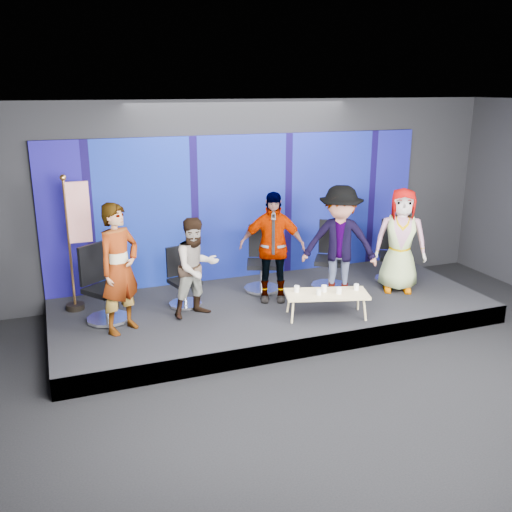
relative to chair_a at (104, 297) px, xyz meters
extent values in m
plane|color=black|center=(2.65, -2.66, -0.68)|extent=(10.00, 10.00, 0.00)
cube|color=black|center=(2.65, 1.34, 1.07)|extent=(10.00, 0.02, 3.50)
cube|color=black|center=(2.65, -2.66, 2.82)|extent=(10.00, 8.00, 0.02)
cube|color=black|center=(2.65, -0.16, -0.53)|extent=(7.00, 3.00, 0.30)
cube|color=#14085F|center=(2.65, 1.29, 0.92)|extent=(7.00, 0.08, 2.60)
cylinder|color=silver|center=(0.04, -0.05, -0.35)|extent=(0.92, 0.92, 0.07)
cylinder|color=silver|center=(0.04, -0.05, -0.10)|extent=(0.08, 0.08, 0.44)
cube|color=black|center=(0.04, -0.05, 0.12)|extent=(0.73, 0.73, 0.08)
cube|color=black|center=(-0.12, 0.16, 0.48)|extent=(0.42, 0.33, 0.60)
imported|color=black|center=(0.20, -0.47, 0.56)|extent=(0.82, 0.77, 1.88)
cylinder|color=silver|center=(1.28, 0.16, -0.36)|extent=(0.66, 0.66, 0.05)
cylinder|color=silver|center=(1.28, 0.16, -0.15)|extent=(0.06, 0.06, 0.36)
cube|color=black|center=(1.28, 0.16, 0.03)|extent=(0.53, 0.53, 0.06)
cube|color=black|center=(1.22, 0.36, 0.33)|extent=(0.39, 0.14, 0.49)
imported|color=black|center=(1.36, -0.29, 0.39)|extent=(0.88, 0.76, 1.55)
cylinder|color=silver|center=(2.69, 0.39, -0.35)|extent=(0.82, 0.82, 0.06)
cylinder|color=silver|center=(2.69, 0.39, -0.11)|extent=(0.07, 0.07, 0.42)
cube|color=black|center=(2.69, 0.39, 0.10)|extent=(0.65, 0.65, 0.07)
cube|color=black|center=(2.78, 0.63, 0.45)|extent=(0.45, 0.21, 0.58)
imported|color=black|center=(2.69, -0.06, 0.53)|extent=(1.15, 0.79, 1.82)
cylinder|color=silver|center=(3.86, 0.09, -0.35)|extent=(0.91, 0.91, 0.07)
cylinder|color=silver|center=(3.86, 0.09, -0.10)|extent=(0.08, 0.08, 0.44)
cube|color=black|center=(3.86, 0.09, 0.12)|extent=(0.73, 0.73, 0.08)
cube|color=black|center=(4.00, 0.31, 0.49)|extent=(0.44, 0.30, 0.60)
imported|color=black|center=(3.77, -0.35, 0.57)|extent=(1.41, 1.25, 1.90)
cylinder|color=silver|center=(5.09, 0.03, -0.35)|extent=(0.84, 0.84, 0.06)
cylinder|color=silver|center=(5.09, 0.03, -0.11)|extent=(0.07, 0.07, 0.41)
cube|color=black|center=(5.09, 0.03, 0.09)|extent=(0.67, 0.67, 0.07)
cube|color=black|center=(5.21, 0.25, 0.44)|extent=(0.43, 0.26, 0.57)
imported|color=black|center=(4.92, -0.39, 0.51)|extent=(1.04, 0.92, 1.79)
cube|color=tan|center=(3.20, -1.03, -0.02)|extent=(1.35, 0.86, 0.04)
cylinder|color=tan|center=(2.62, -1.08, -0.21)|extent=(0.03, 0.03, 0.35)
cylinder|color=tan|center=(2.73, -0.68, -0.21)|extent=(0.03, 0.03, 0.35)
cylinder|color=tan|center=(3.67, -1.38, -0.21)|extent=(0.03, 0.03, 0.35)
cylinder|color=tan|center=(3.79, -0.99, -0.21)|extent=(0.03, 0.03, 0.35)
cylinder|color=white|center=(2.79, -0.83, 0.05)|extent=(0.08, 0.08, 0.10)
cylinder|color=white|center=(3.05, -1.07, 0.05)|extent=(0.07, 0.07, 0.09)
cylinder|color=white|center=(3.19, -0.97, 0.05)|extent=(0.09, 0.09, 0.10)
cylinder|color=white|center=(3.36, -1.12, 0.05)|extent=(0.08, 0.08, 0.10)
cylinder|color=white|center=(3.69, -1.07, 0.05)|extent=(0.08, 0.08, 0.09)
cylinder|color=black|center=(-0.40, 0.63, -0.34)|extent=(0.29, 0.29, 0.09)
cylinder|color=#BE813C|center=(-0.40, 0.63, 0.69)|extent=(0.04, 0.04, 1.97)
sphere|color=#BE813C|center=(-0.40, 0.63, 1.72)|extent=(0.10, 0.10, 0.10)
cube|color=#A31312|center=(-0.22, 0.61, 1.18)|extent=(0.34, 0.06, 0.94)
camera|label=1|loc=(-0.66, -8.30, 3.02)|focal=40.00mm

